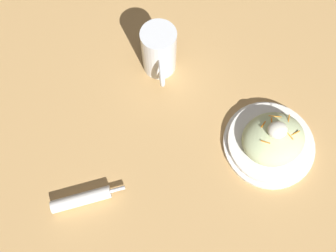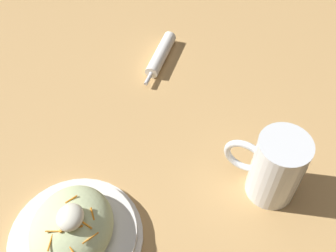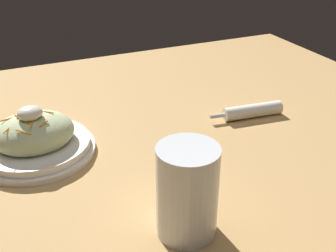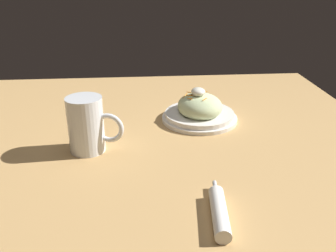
# 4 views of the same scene
# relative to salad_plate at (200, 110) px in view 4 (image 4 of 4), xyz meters

# --- Properties ---
(ground_plane) EXTENTS (1.43, 1.43, 0.00)m
(ground_plane) POSITION_rel_salad_plate_xyz_m (0.23, -0.20, -0.03)
(ground_plane) COLOR tan
(salad_plate) EXTENTS (0.23, 0.23, 0.11)m
(salad_plate) POSITION_rel_salad_plate_xyz_m (0.00, 0.00, 0.00)
(salad_plate) COLOR white
(salad_plate) RESTS_ON ground_plane
(beer_mug) EXTENTS (0.09, 0.14, 0.15)m
(beer_mug) POSITION_rel_salad_plate_xyz_m (0.18, -0.32, 0.03)
(beer_mug) COLOR white
(beer_mug) RESTS_ON ground_plane
(napkin_roll) EXTENTS (0.18, 0.05, 0.03)m
(napkin_roll) POSITION_rel_salad_plate_xyz_m (0.48, -0.04, -0.02)
(napkin_roll) COLOR white
(napkin_roll) RESTS_ON ground_plane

